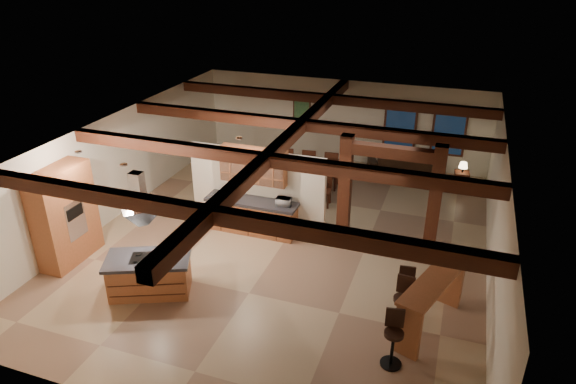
% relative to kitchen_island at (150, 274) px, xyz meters
% --- Properties ---
extents(ground, '(12.00, 12.00, 0.00)m').
position_rel_kitchen_island_xyz_m(ground, '(2.08, 3.13, -0.45)').
color(ground, tan).
rests_on(ground, ground).
extents(room_walls, '(12.00, 12.00, 12.00)m').
position_rel_kitchen_island_xyz_m(room_walls, '(2.08, 3.13, 1.33)').
color(room_walls, white).
rests_on(room_walls, ground).
extents(ceiling_beams, '(10.00, 12.00, 0.28)m').
position_rel_kitchen_island_xyz_m(ceiling_beams, '(2.08, 3.13, 2.31)').
color(ceiling_beams, '#3E170F').
rests_on(ceiling_beams, room_walls).
extents(timber_posts, '(2.50, 0.30, 2.90)m').
position_rel_kitchen_island_xyz_m(timber_posts, '(4.58, 3.63, 1.31)').
color(timber_posts, '#3E170F').
rests_on(timber_posts, ground).
extents(partition_wall, '(3.80, 0.18, 2.20)m').
position_rel_kitchen_island_xyz_m(partition_wall, '(1.08, 3.63, 0.65)').
color(partition_wall, white).
rests_on(partition_wall, ground).
extents(pantry_cabinet, '(0.67, 1.60, 2.40)m').
position_rel_kitchen_island_xyz_m(pantry_cabinet, '(-2.59, 0.53, 0.75)').
color(pantry_cabinet, '#A65735').
rests_on(pantry_cabinet, ground).
extents(back_counter, '(2.50, 0.66, 0.94)m').
position_rel_kitchen_island_xyz_m(back_counter, '(1.08, 3.24, 0.02)').
color(back_counter, '#A65735').
rests_on(back_counter, ground).
extents(upper_display_cabinet, '(1.80, 0.36, 0.95)m').
position_rel_kitchen_island_xyz_m(upper_display_cabinet, '(1.08, 3.44, 1.40)').
color(upper_display_cabinet, '#A65735').
rests_on(upper_display_cabinet, partition_wall).
extents(range_hood, '(1.10, 1.10, 1.40)m').
position_rel_kitchen_island_xyz_m(range_hood, '(0.00, -0.00, 1.33)').
color(range_hood, silver).
rests_on(range_hood, room_walls).
extents(back_windows, '(2.70, 0.07, 1.70)m').
position_rel_kitchen_island_xyz_m(back_windows, '(4.88, 9.06, 1.05)').
color(back_windows, '#3E170F').
rests_on(back_windows, room_walls).
extents(framed_art, '(0.65, 0.05, 0.85)m').
position_rel_kitchen_island_xyz_m(framed_art, '(0.58, 9.07, 1.25)').
color(framed_art, '#3E170F').
rests_on(framed_art, room_walls).
extents(recessed_cans, '(3.16, 2.46, 0.03)m').
position_rel_kitchen_island_xyz_m(recessed_cans, '(-0.45, 1.20, 2.42)').
color(recessed_cans, silver).
rests_on(recessed_cans, room_walls).
extents(kitchen_island, '(2.05, 1.61, 0.90)m').
position_rel_kitchen_island_xyz_m(kitchen_island, '(0.00, 0.00, 0.00)').
color(kitchen_island, '#A65735').
rests_on(kitchen_island, ground).
extents(dining_table, '(1.90, 1.15, 0.64)m').
position_rel_kitchen_island_xyz_m(dining_table, '(1.68, 6.03, -0.13)').
color(dining_table, '#38160E').
rests_on(dining_table, ground).
extents(sofa, '(2.36, 1.45, 0.65)m').
position_rel_kitchen_island_xyz_m(sofa, '(4.29, 8.63, -0.13)').
color(sofa, black).
rests_on(sofa, ground).
extents(microwave, '(0.40, 0.28, 0.21)m').
position_rel_kitchen_island_xyz_m(microwave, '(1.98, 3.24, 0.59)').
color(microwave, silver).
rests_on(microwave, back_counter).
extents(bar_counter, '(1.25, 2.26, 1.16)m').
position_rel_kitchen_island_xyz_m(bar_counter, '(5.95, 0.82, 0.32)').
color(bar_counter, '#A65735').
rests_on(bar_counter, ground).
extents(side_table, '(0.49, 0.49, 0.56)m').
position_rel_kitchen_island_xyz_m(side_table, '(6.27, 7.98, -0.18)').
color(side_table, '#3E170F').
rests_on(side_table, ground).
extents(table_lamp, '(0.28, 0.28, 0.33)m').
position_rel_kitchen_island_xyz_m(table_lamp, '(6.27, 7.98, 0.34)').
color(table_lamp, black).
rests_on(table_lamp, side_table).
extents(bar_stool_a, '(0.40, 0.41, 1.14)m').
position_rel_kitchen_island_xyz_m(bar_stool_a, '(5.40, -0.42, 0.12)').
color(bar_stool_a, black).
rests_on(bar_stool_a, ground).
extents(bar_stool_b, '(0.41, 0.42, 1.18)m').
position_rel_kitchen_island_xyz_m(bar_stool_b, '(5.42, 0.60, 0.15)').
color(bar_stool_b, black).
rests_on(bar_stool_b, ground).
extents(bar_stool_c, '(0.39, 0.39, 1.10)m').
position_rel_kitchen_island_xyz_m(bar_stool_c, '(5.42, 1.07, 0.11)').
color(bar_stool_c, black).
rests_on(bar_stool_c, ground).
extents(dining_chairs, '(2.02, 2.02, 1.22)m').
position_rel_kitchen_island_xyz_m(dining_chairs, '(1.68, 6.03, 0.17)').
color(dining_chairs, '#3E170F').
rests_on(dining_chairs, ground).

